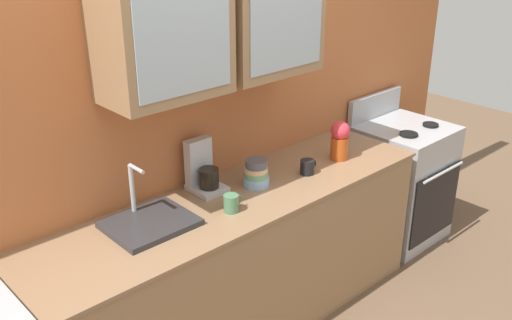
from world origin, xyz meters
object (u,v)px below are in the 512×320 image
Objects in this scene: bowl_stack at (256,174)px; vase at (340,140)px; cup_near_sink at (231,203)px; cup_near_bowls at (307,167)px; stove_range at (400,181)px; sink_faucet at (149,222)px; coffee_maker at (203,172)px.

vase reaches higher than bowl_stack.
cup_near_sink is 0.96× the size of cup_near_bowls.
cup_near_sink is (-1.73, -0.10, 0.48)m from stove_range.
cup_near_bowls is (1.02, -0.12, 0.02)m from sink_faucet.
bowl_stack is at bearing 163.94° from cup_near_bowls.
stove_range is 8.92× the size of cup_near_bowls.
bowl_stack is 0.33m from cup_near_sink.
bowl_stack reaches higher than cup_near_bowls.
coffee_maker reaches higher than cup_near_sink.
stove_range reaches higher than cup_near_bowls.
vase is (-0.80, -0.04, 0.56)m from stove_range.
stove_range is 9.25× the size of cup_near_sink.
cup_near_bowls is 0.63m from coffee_maker.
vase reaches higher than cup_near_sink.
coffee_maker is at bearing 147.09° from bowl_stack.
coffee_maker reaches higher than cup_near_bowls.
coffee_maker is (0.05, 0.30, 0.06)m from cup_near_sink.
cup_near_sink is at bearing -175.94° from cup_near_bowls.
stove_range is 4.27× the size of vase.
cup_near_sink is at bearing -176.70° from stove_range.
sink_faucet reaches higher than cup_near_bowls.
stove_range is 1.80m from cup_near_sink.
cup_near_sink is (-0.30, -0.14, -0.02)m from bowl_stack.
bowl_stack is 1.35× the size of cup_near_sink.
cup_near_sink is at bearing -22.56° from sink_faucet.
coffee_maker is at bearing 16.81° from sink_faucet.
cup_near_bowls is 0.41× the size of coffee_maker.
sink_faucet is 1.67× the size of vase.
bowl_stack is 1.31× the size of cup_near_bowls.
coffee_maker is at bearing 173.21° from stove_range.
bowl_stack is 0.64m from vase.
bowl_stack is at bearing 178.45° from stove_range.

